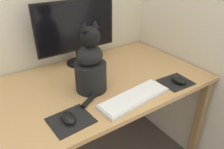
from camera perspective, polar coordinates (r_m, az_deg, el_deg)
The scene contains 8 objects.
desk at distance 1.35m, azimuth -4.26°, elevation -5.42°, with size 1.33×0.75×0.75m.
monitor at distance 1.44m, azimuth -9.24°, elevation 11.50°, with size 0.54×0.17×0.43m.
keyboard at distance 1.14m, azimuth 5.80°, elevation -6.00°, with size 0.41×0.17×0.02m.
mousepad_left at distance 1.03m, azimuth -10.71°, elevation -11.67°, with size 0.20×0.18×0.00m.
mousepad_right at distance 1.34m, azimuth 16.32°, elevation -1.89°, with size 0.18×0.16×0.00m.
computer_mouse_left at distance 1.02m, azimuth -11.39°, elevation -10.97°, with size 0.06×0.10×0.03m.
computer_mouse_right at distance 1.33m, azimuth 17.05°, elevation -1.33°, with size 0.06×0.10×0.03m.
cat at distance 1.16m, azimuth -5.62°, elevation 2.17°, with size 0.23×0.24×0.39m.
Camera 1 is at (-0.53, -0.98, 1.41)m, focal length 35.00 mm.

